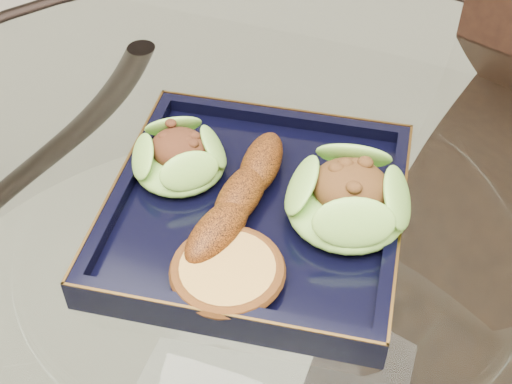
% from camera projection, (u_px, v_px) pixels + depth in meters
% --- Properties ---
extents(dining_table, '(1.13, 1.13, 0.77)m').
position_uv_depth(dining_table, '(267.00, 369.00, 0.75)').
color(dining_table, white).
rests_on(dining_table, ground).
extents(navy_plate, '(0.31, 0.31, 0.02)m').
position_uv_depth(navy_plate, '(256.00, 214.00, 0.68)').
color(navy_plate, black).
rests_on(navy_plate, dining_table).
extents(lettuce_wrap_left, '(0.11, 0.11, 0.03)m').
position_uv_depth(lettuce_wrap_left, '(179.00, 160.00, 0.69)').
color(lettuce_wrap_left, '#50982C').
rests_on(lettuce_wrap_left, navy_plate).
extents(lettuce_wrap_right, '(0.13, 0.13, 0.04)m').
position_uv_depth(lettuce_wrap_right, '(348.00, 201.00, 0.65)').
color(lettuce_wrap_right, '#51932A').
rests_on(lettuce_wrap_right, navy_plate).
extents(roasted_plantain, '(0.04, 0.17, 0.03)m').
position_uv_depth(roasted_plantain, '(241.00, 195.00, 0.66)').
color(roasted_plantain, '#69300B').
rests_on(roasted_plantain, navy_plate).
extents(crumb_patty, '(0.11, 0.11, 0.02)m').
position_uv_depth(crumb_patty, '(228.00, 272.00, 0.60)').
color(crumb_patty, '#BF8E3F').
rests_on(crumb_patty, navy_plate).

